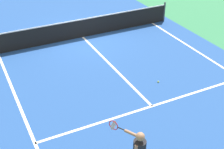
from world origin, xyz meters
name	(u,v)px	position (x,y,z in m)	size (l,w,h in m)	color
ground_plane	(83,37)	(0.00, 0.00, 0.00)	(60.00, 60.00, 0.00)	#337F51
court_surface_inbounds	(83,37)	(0.00, 0.00, 0.00)	(10.62, 24.40, 0.00)	#234C93
line_sideline_left	(31,134)	(-4.11, -5.95, 0.00)	(0.10, 11.89, 0.01)	white
line_service_near	(152,106)	(0.00, -6.40, 0.00)	(8.22, 0.10, 0.01)	white
line_center_service	(111,65)	(0.00, -3.20, 0.00)	(0.10, 6.40, 0.01)	white
net	(82,28)	(0.00, 0.00, 0.49)	(9.78, 0.09, 1.07)	#33383D
tennis_ball_mid_court	(158,82)	(1.05, -5.21, 0.03)	(0.07, 0.07, 0.07)	#CCE033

